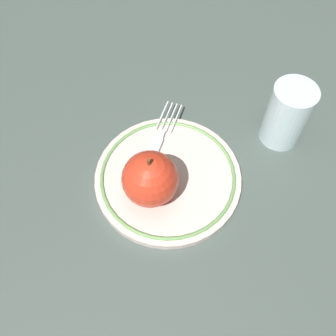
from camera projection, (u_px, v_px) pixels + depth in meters
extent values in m
plane|color=#44514B|center=(170.00, 171.00, 0.58)|extent=(2.00, 2.00, 0.00)
cylinder|color=beige|center=(168.00, 178.00, 0.56)|extent=(0.22, 0.22, 0.01)
torus|color=#699B57|center=(168.00, 176.00, 0.56)|extent=(0.20, 0.20, 0.01)
sphere|color=red|center=(150.00, 179.00, 0.51)|extent=(0.08, 0.08, 0.08)
cylinder|color=brown|center=(149.00, 162.00, 0.47)|extent=(0.00, 0.00, 0.01)
cube|color=silver|center=(150.00, 162.00, 0.57)|extent=(0.08, 0.07, 0.00)
cube|color=silver|center=(162.00, 135.00, 0.59)|extent=(0.02, 0.02, 0.00)
cube|color=silver|center=(176.00, 119.00, 0.61)|extent=(0.05, 0.04, 0.00)
cube|color=silver|center=(171.00, 117.00, 0.61)|extent=(0.05, 0.04, 0.00)
cube|color=silver|center=(167.00, 116.00, 0.61)|extent=(0.05, 0.04, 0.00)
cube|color=silver|center=(162.00, 115.00, 0.61)|extent=(0.05, 0.04, 0.00)
cylinder|color=silver|center=(288.00, 116.00, 0.57)|extent=(0.07, 0.07, 0.11)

